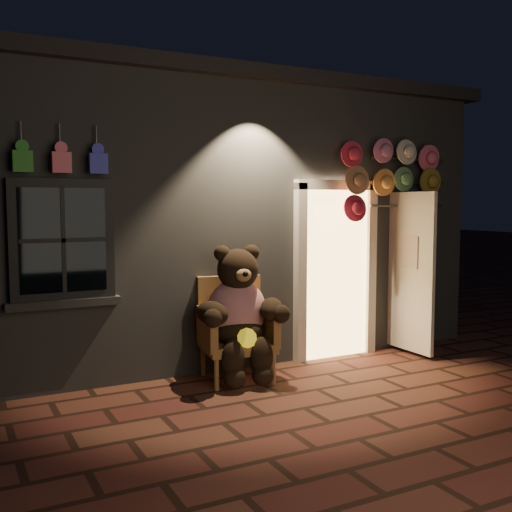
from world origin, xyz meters
TOP-DOWN VIEW (x-y plane):
  - ground at (0.00, 0.00)m, footprint 60.00×60.00m
  - shop_building at (0.00, 3.99)m, footprint 7.30×5.95m
  - wicker_armchair at (-0.16, 1.19)m, footprint 0.85×0.78m
  - teddy_bear at (-0.17, 1.05)m, footprint 1.04×0.87m
  - hat_rack at (2.06, 1.28)m, footprint 1.66×0.22m

SIDE VIEW (x-z plane):
  - ground at x=0.00m, z-range 0.00..0.00m
  - wicker_armchair at x=-0.16m, z-range 0.00..1.10m
  - teddy_bear at x=-0.17m, z-range 0.02..1.46m
  - shop_building at x=0.00m, z-range -0.02..3.49m
  - hat_rack at x=2.06m, z-range 0.90..3.59m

